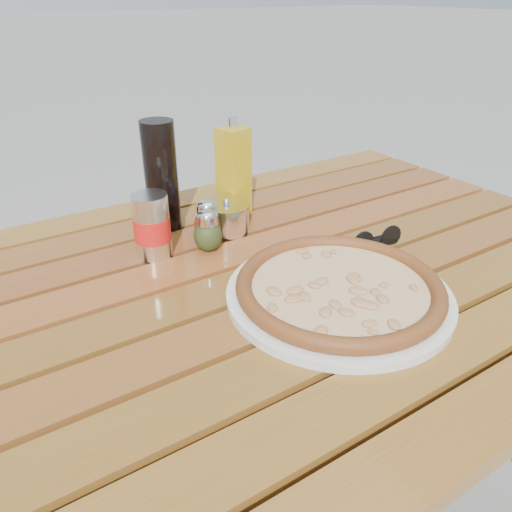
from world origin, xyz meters
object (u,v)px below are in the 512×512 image
pizza (339,286)px  parmesan_tin (227,217)px  soda_can (152,227)px  table (262,312)px  plate (338,295)px  dark_bottle (161,176)px  olive_oil_cruet (234,172)px  sunglasses (376,240)px  oregano_shaker (208,231)px  pepper_shaker (208,221)px

pizza → parmesan_tin: size_ratio=3.16×
pizza → soda_can: 0.36m
table → parmesan_tin: 0.22m
plate → dark_bottle: size_ratio=1.64×
olive_oil_cruet → sunglasses: olive_oil_cruet is taller
table → plate: 0.16m
olive_oil_cruet → parmesan_tin: size_ratio=1.94×
pizza → olive_oil_cruet: olive_oil_cruet is taller
oregano_shaker → dark_bottle: size_ratio=0.37×
plate → parmesan_tin: size_ratio=3.33×
olive_oil_cruet → table: bearing=-110.6°
pepper_shaker → parmesan_tin: (0.05, 0.01, -0.01)m
pizza → pepper_shaker: (-0.07, 0.31, 0.02)m
pizza → dark_bottle: dark_bottle is taller
soda_can → dark_bottle: bearing=56.8°
dark_bottle → olive_oil_cruet: dark_bottle is taller
oregano_shaker → dark_bottle: bearing=100.3°
table → olive_oil_cruet: size_ratio=6.67×
olive_oil_cruet → plate: bearing=-95.0°
parmesan_tin → olive_oil_cruet: bearing=49.0°
table → plate: bearing=-63.4°
pepper_shaker → sunglasses: 0.33m
table → soda_can: 0.25m
oregano_shaker → soda_can: (-0.09, 0.04, 0.02)m
table → plate: (0.06, -0.13, 0.08)m
dark_bottle → table: bearing=-78.4°
dark_bottle → soda_can: 0.14m
oregano_shaker → sunglasses: size_ratio=0.74×
oregano_shaker → soda_can: 0.10m
dark_bottle → plate: bearing=-73.5°
sunglasses → plate: bearing=-142.4°
pepper_shaker → parmesan_tin: pepper_shaker is taller
parmesan_tin → sunglasses: 0.30m
oregano_shaker → pizza: bearing=-70.3°
dark_bottle → parmesan_tin: size_ratio=2.04×
pepper_shaker → dark_bottle: 0.13m
pepper_shaker → plate: bearing=-76.9°
table → oregano_shaker: size_ratio=17.07×
pepper_shaker → parmesan_tin: size_ratio=0.76×
pizza → sunglasses: bearing=28.6°
oregano_shaker → sunglasses: (0.27, -0.16, -0.02)m
table → parmesan_tin: bearing=78.1°
sunglasses → parmesan_tin: bearing=141.9°
dark_bottle → soda_can: (-0.07, -0.11, -0.05)m
olive_oil_cruet → parmesan_tin: 0.11m
plate → pizza: pizza is taller
table → pizza: pizza is taller
pizza → plate: bearing=-116.6°
plate → olive_oil_cruet: olive_oil_cruet is taller
soda_can → parmesan_tin: 0.17m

